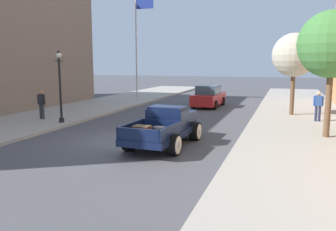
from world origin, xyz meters
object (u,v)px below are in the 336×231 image
object	(u,v)px
flagpole	(138,35)
pedestrian_sidewalk_left	(41,103)
pedestrian_sidewalk_right	(318,104)
street_lamp_near	(60,81)
street_tree_second	(294,55)
hotrod_truck_navy	(167,126)
car_background_red	(209,97)
street_tree_nearest	(332,45)

from	to	relation	value
flagpole	pedestrian_sidewalk_left	bearing A→B (deg)	-92.54
pedestrian_sidewalk_left	pedestrian_sidewalk_right	xyz separation A→B (m)	(14.93, 4.23, 0.00)
pedestrian_sidewalk_left	pedestrian_sidewalk_right	distance (m)	15.52
pedestrian_sidewalk_left	street_lamp_near	xyz separation A→B (m)	(1.76, -0.62, 1.30)
pedestrian_sidewalk_right	street_tree_second	distance (m)	3.69
hotrod_truck_navy	street_lamp_near	bearing A→B (deg)	160.96
car_background_red	street_lamp_near	size ratio (longest dim) A/B	1.14
flagpole	street_tree_second	bearing A→B (deg)	-26.00
flagpole	street_tree_second	size ratio (longest dim) A/B	1.83
street_lamp_near	street_tree_nearest	bearing A→B (deg)	2.31
pedestrian_sidewalk_right	street_tree_nearest	bearing A→B (deg)	-89.68
pedestrian_sidewalk_left	pedestrian_sidewalk_right	size ratio (longest dim) A/B	1.00
street_tree_nearest	street_tree_second	size ratio (longest dim) A/B	1.08
car_background_red	pedestrian_sidewalk_left	world-z (taller)	pedestrian_sidewalk_left
car_background_red	street_tree_nearest	size ratio (longest dim) A/B	0.81
hotrod_truck_navy	car_background_red	distance (m)	12.67
pedestrian_sidewalk_left	street_tree_second	world-z (taller)	street_tree_second
street_lamp_near	flagpole	distance (m)	13.81
pedestrian_sidewalk_left	car_background_red	bearing A→B (deg)	51.63
pedestrian_sidewalk_left	street_lamp_near	size ratio (longest dim) A/B	0.43
car_background_red	pedestrian_sidewalk_right	size ratio (longest dim) A/B	2.65
pedestrian_sidewalk_left	street_tree_nearest	distance (m)	15.26
pedestrian_sidewalk_right	street_tree_nearest	world-z (taller)	street_tree_nearest
hotrod_truck_navy	pedestrian_sidewalk_left	xyz separation A→B (m)	(-8.59, 2.98, 0.33)
flagpole	hotrod_truck_navy	bearing A→B (deg)	-62.90
street_lamp_near	flagpole	xyz separation A→B (m)	(-1.19, 13.33, 3.39)
hotrod_truck_navy	pedestrian_sidewalk_right	size ratio (longest dim) A/B	3.03
street_lamp_near	flagpole	bearing A→B (deg)	95.11
hotrod_truck_navy	car_background_red	xyz separation A→B (m)	(-0.95, 12.64, 0.01)
street_lamp_near	car_background_red	bearing A→B (deg)	60.17
hotrod_truck_navy	street_lamp_near	world-z (taller)	street_lamp_near
hotrod_truck_navy	street_tree_second	size ratio (longest dim) A/B	1.00
hotrod_truck_navy	street_tree_nearest	distance (m)	7.75
car_background_red	flagpole	world-z (taller)	flagpole
pedestrian_sidewalk_right	flagpole	bearing A→B (deg)	149.44
pedestrian_sidewalk_right	street_tree_second	world-z (taller)	street_tree_second
street_tree_second	flagpole	bearing A→B (deg)	154.00
car_background_red	flagpole	bearing A→B (deg)	156.66
pedestrian_sidewalk_left	street_tree_nearest	world-z (taller)	street_tree_nearest
car_background_red	street_tree_second	distance (m)	7.45
pedestrian_sidewalk_left	street_tree_nearest	xyz separation A→B (m)	(14.96, -0.08, 3.02)
pedestrian_sidewalk_right	street_tree_nearest	distance (m)	5.27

